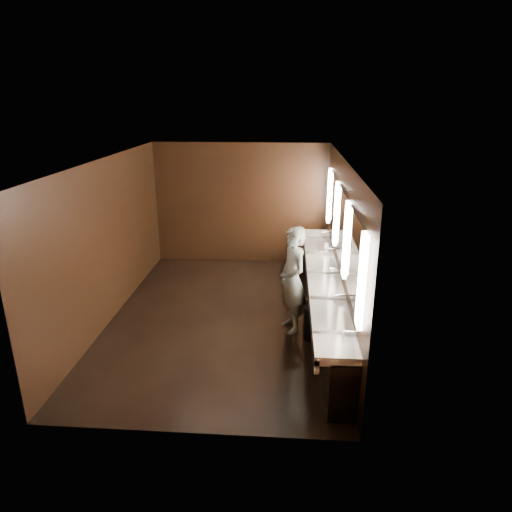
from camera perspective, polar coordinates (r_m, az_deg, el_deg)
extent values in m
plane|color=black|center=(8.32, -3.95, -7.65)|extent=(6.00, 6.00, 0.00)
cube|color=#2D2D2B|center=(7.48, -4.45, 11.85)|extent=(4.00, 6.00, 0.02)
cube|color=black|center=(10.66, -1.89, 6.50)|extent=(4.00, 0.02, 2.80)
cube|color=black|center=(5.06, -9.05, -8.84)|extent=(4.00, 0.02, 2.80)
cube|color=black|center=(8.31, -17.98, 1.81)|extent=(0.02, 6.00, 2.80)
cube|color=black|center=(7.76, 10.60, 1.23)|extent=(0.02, 6.00, 2.80)
cube|color=black|center=(8.10, 8.90, -5.44)|extent=(0.36, 5.40, 0.81)
cube|color=white|center=(7.92, 8.38, -2.51)|extent=(0.55, 5.40, 0.12)
cube|color=white|center=(7.93, 6.58, -3.01)|extent=(0.06, 5.40, 0.18)
cylinder|color=silver|center=(5.89, 11.68, -9.24)|extent=(0.18, 0.04, 0.04)
cylinder|color=silver|center=(6.87, 10.58, -4.86)|extent=(0.18, 0.04, 0.04)
cylinder|color=silver|center=(7.88, 9.77, -1.59)|extent=(0.18, 0.04, 0.04)
cylinder|color=silver|center=(8.91, 9.15, 0.93)|extent=(0.18, 0.04, 0.04)
cylinder|color=silver|center=(9.96, 8.65, 2.93)|extent=(0.18, 0.04, 0.04)
cube|color=#FAE4CF|center=(5.40, 13.10, -3.15)|extent=(0.06, 0.22, 1.15)
cube|color=white|center=(6.14, 12.18, -0.30)|extent=(0.03, 1.32, 1.15)
cube|color=#FAE4CF|center=(6.89, 11.21, 1.93)|extent=(0.06, 0.23, 1.15)
cube|color=white|center=(7.65, 10.65, 3.72)|extent=(0.03, 1.32, 1.15)
cube|color=#FAE4CF|center=(8.42, 9.99, 5.19)|extent=(0.06, 0.23, 1.15)
cube|color=white|center=(9.20, 9.62, 6.40)|extent=(0.03, 1.32, 1.15)
cube|color=#FAE4CF|center=(9.98, 9.14, 7.43)|extent=(0.06, 0.22, 1.15)
imported|color=#8AC7CE|center=(7.54, 4.60, -3.02)|extent=(0.65, 0.77, 1.81)
cylinder|color=black|center=(7.57, 7.34, -8.33)|extent=(0.37, 0.37, 0.54)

